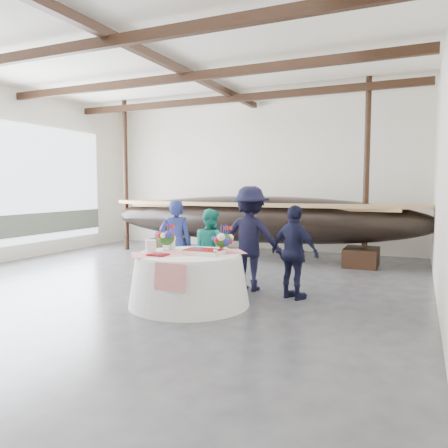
% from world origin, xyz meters
% --- Properties ---
extents(floor, '(10.00, 12.00, 0.01)m').
position_xyz_m(floor, '(0.00, 0.00, 0.00)').
color(floor, '#3D3D42').
rests_on(floor, ground).
extents(wall_back, '(10.00, 0.02, 4.50)m').
position_xyz_m(wall_back, '(0.00, 6.00, 2.25)').
color(wall_back, silver).
rests_on(wall_back, ground).
extents(wall_right, '(0.02, 12.00, 4.50)m').
position_xyz_m(wall_right, '(5.00, 0.00, 2.25)').
color(wall_right, silver).
rests_on(wall_right, ground).
extents(ceiling, '(10.00, 12.00, 0.01)m').
position_xyz_m(ceiling, '(0.00, 0.00, 4.50)').
color(ceiling, white).
rests_on(ceiling, wall_back).
extents(pavilion_structure, '(9.80, 11.76, 4.50)m').
position_xyz_m(pavilion_structure, '(0.00, 0.73, 4.00)').
color(pavilion_structure, black).
rests_on(pavilion_structure, ground).
extents(open_bay, '(0.03, 7.00, 3.20)m').
position_xyz_m(open_bay, '(-4.95, 1.00, 1.83)').
color(open_bay, silver).
rests_on(open_bay, ground).
extents(longboat_display, '(8.95, 1.79, 1.68)m').
position_xyz_m(longboat_display, '(0.75, 4.10, 1.07)').
color(longboat_display, black).
rests_on(longboat_display, ground).
extents(banquet_table, '(1.98, 1.98, 0.85)m').
position_xyz_m(banquet_table, '(1.27, -0.62, 0.42)').
color(banquet_table, white).
rests_on(banquet_table, ground).
extents(tabletop_items, '(1.79, 1.55, 0.40)m').
position_xyz_m(tabletop_items, '(1.21, -0.46, 1.00)').
color(tabletop_items, red).
rests_on(tabletop_items, banquet_table).
extents(guest_woman_blue, '(0.73, 0.64, 1.69)m').
position_xyz_m(guest_woman_blue, '(0.40, 0.42, 0.84)').
color(guest_woman_blue, navy).
rests_on(guest_woman_blue, ground).
extents(guest_woman_teal, '(0.90, 0.81, 1.51)m').
position_xyz_m(guest_woman_teal, '(1.01, 0.72, 0.75)').
color(guest_woman_teal, teal).
rests_on(guest_woman_teal, ground).
extents(guest_man_left, '(1.29, 0.79, 1.94)m').
position_xyz_m(guest_man_left, '(1.82, 0.73, 0.97)').
color(guest_man_left, black).
rests_on(guest_man_left, ground).
extents(guest_man_right, '(1.03, 0.72, 1.62)m').
position_xyz_m(guest_man_right, '(2.75, 0.42, 0.81)').
color(guest_man_right, black).
rests_on(guest_man_right, ground).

